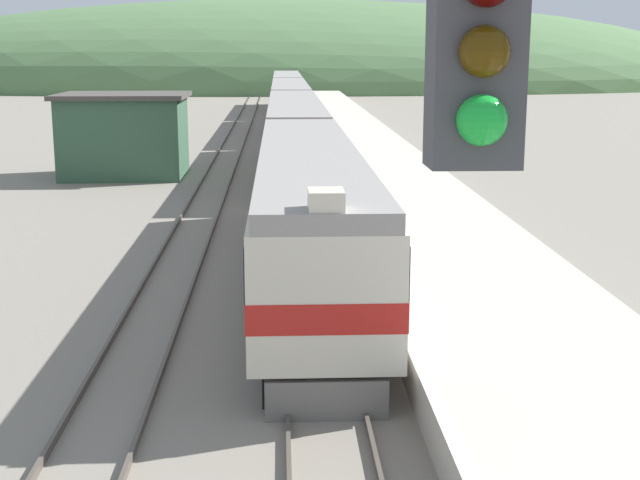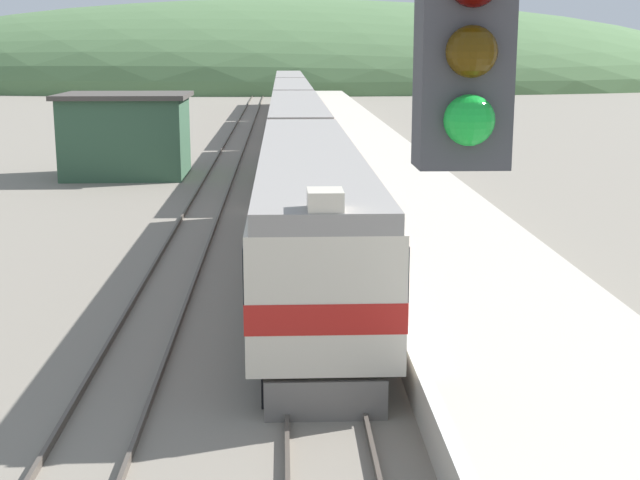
% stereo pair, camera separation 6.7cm
% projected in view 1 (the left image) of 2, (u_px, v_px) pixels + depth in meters
% --- Properties ---
extents(track_main, '(1.52, 180.00, 0.16)m').
position_uv_depth(track_main, '(290.00, 133.00, 69.20)').
color(track_main, '#4C443D').
rests_on(track_main, ground).
extents(track_siding, '(1.52, 180.00, 0.16)m').
position_uv_depth(track_siding, '(238.00, 133.00, 69.02)').
color(track_siding, '#4C443D').
rests_on(track_siding, ground).
extents(platform, '(5.49, 140.00, 0.89)m').
position_uv_depth(platform, '(373.00, 161.00, 49.80)').
color(platform, '#BCB5A5').
rests_on(platform, ground).
extents(distant_hills, '(159.18, 71.63, 28.85)m').
position_uv_depth(distant_hills, '(284.00, 85.00, 154.66)').
color(distant_hills, '#517547').
rests_on(distant_hills, ground).
extents(station_shed, '(6.64, 5.44, 4.32)m').
position_uv_depth(station_shed, '(124.00, 135.00, 46.48)').
color(station_shed, '#385B42').
rests_on(station_shed, ground).
extents(express_train_lead_car, '(2.96, 20.52, 4.23)m').
position_uv_depth(express_train_lead_car, '(309.00, 210.00, 25.62)').
color(express_train_lead_car, black).
rests_on(express_train_lead_car, ground).
extents(carriage_second, '(2.95, 22.53, 3.87)m').
position_uv_depth(carriage_second, '(295.00, 134.00, 47.72)').
color(carriage_second, black).
rests_on(carriage_second, ground).
extents(carriage_third, '(2.95, 22.53, 3.87)m').
position_uv_depth(carriage_third, '(290.00, 105.00, 70.56)').
color(carriage_third, black).
rests_on(carriage_third, ground).
extents(carriage_fourth, '(2.95, 22.53, 3.87)m').
position_uv_depth(carriage_fourth, '(287.00, 91.00, 93.40)').
color(carriage_fourth, black).
rests_on(carriage_fourth, ground).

